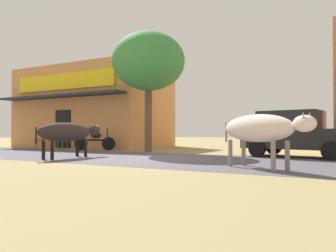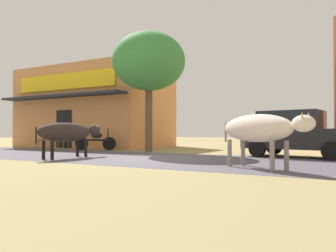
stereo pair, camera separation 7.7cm
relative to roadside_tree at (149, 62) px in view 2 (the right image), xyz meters
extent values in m
plane|color=#938454|center=(1.79, -3.01, -4.04)|extent=(80.00, 80.00, 0.00)
cube|color=#504C57|center=(1.79, -3.01, -4.04)|extent=(72.00, 5.32, 0.00)
cube|color=tan|center=(-5.95, 3.26, -1.68)|extent=(8.84, 5.01, 4.73)
cube|color=yellow|center=(-5.95, 0.69, -0.35)|extent=(7.08, 0.10, 0.90)
cube|color=#262D38|center=(-5.95, 0.30, -1.20)|extent=(8.49, 0.90, 0.12)
cube|color=black|center=(-5.98, 0.72, -2.99)|extent=(1.10, 0.06, 2.10)
cylinder|color=brown|center=(0.00, 0.00, -2.54)|extent=(0.33, 0.33, 3.01)
ellipsoid|color=#3C8941|center=(0.00, 0.00, 0.03)|extent=(3.29, 3.29, 2.63)
cube|color=black|center=(6.32, -0.13, -3.39)|extent=(3.94, 2.26, 0.70)
cube|color=#1E2328|center=(6.04, -0.08, -2.72)|extent=(2.27, 1.85, 0.64)
cylinder|color=black|center=(7.37, -1.15, -3.74)|extent=(0.62, 0.28, 0.60)
cylinder|color=black|center=(5.27, 0.89, -3.74)|extent=(0.62, 0.28, 0.60)
cylinder|color=black|center=(4.99, -0.74, -3.74)|extent=(0.62, 0.28, 0.60)
cylinder|color=black|center=(-2.30, 0.09, -3.72)|extent=(0.62, 0.34, 0.64)
cylinder|color=black|center=(-3.54, -0.47, -3.72)|extent=(0.62, 0.34, 0.64)
cylinder|color=black|center=(-2.92, -0.19, -3.54)|extent=(1.28, 0.65, 0.10)
ellipsoid|color=black|center=(-2.88, -0.17, -3.32)|extent=(0.61, 0.45, 0.28)
cylinder|color=black|center=(-2.36, 0.06, -3.27)|extent=(0.06, 0.06, 0.60)
ellipsoid|color=#2B221F|center=(-0.68, -4.30, -3.16)|extent=(0.73, 2.27, 0.65)
ellipsoid|color=#2B221F|center=(-0.61, -2.93, -3.08)|extent=(0.31, 0.57, 0.36)
cone|color=beige|center=(-0.70, -2.88, -2.90)|extent=(0.06, 0.06, 0.12)
cone|color=beige|center=(-0.51, -2.89, -2.90)|extent=(0.06, 0.06, 0.12)
cylinder|color=black|center=(-0.86, -3.56, -3.74)|extent=(0.11, 0.11, 0.61)
cylinder|color=black|center=(-0.43, -3.59, -3.74)|extent=(0.11, 0.11, 0.61)
cylinder|color=black|center=(-0.94, -5.02, -3.74)|extent=(0.11, 0.11, 0.61)
cylinder|color=black|center=(-0.51, -5.04, -3.74)|extent=(0.11, 0.11, 0.61)
cylinder|color=black|center=(-0.75, -5.47, -3.26)|extent=(0.05, 0.05, 0.52)
ellipsoid|color=beige|center=(5.81, -4.42, -3.06)|extent=(2.22, 1.73, 0.68)
ellipsoid|color=beige|center=(6.95, -5.14, -2.97)|extent=(0.62, 0.53, 0.36)
cone|color=beige|center=(7.05, -5.08, -2.79)|extent=(0.06, 0.06, 0.12)
cone|color=beige|center=(6.94, -5.25, -2.79)|extent=(0.06, 0.06, 0.12)
cylinder|color=gray|center=(6.54, -4.61, -3.70)|extent=(0.11, 0.11, 0.70)
cylinder|color=gray|center=(6.29, -5.00, -3.70)|extent=(0.11, 0.11, 0.70)
cylinder|color=gray|center=(5.32, -3.85, -3.70)|extent=(0.11, 0.11, 0.70)
cylinder|color=gray|center=(5.08, -4.24, -3.70)|extent=(0.11, 0.11, 0.70)
cylinder|color=gray|center=(4.83, -3.81, -3.16)|extent=(0.05, 0.05, 0.55)
cube|color=brown|center=(-7.03, 0.04, -3.59)|extent=(0.57, 0.57, 0.05)
cube|color=brown|center=(-6.95, 0.22, -3.34)|extent=(0.42, 0.20, 0.44)
cylinder|color=brown|center=(-6.93, -0.19, -3.83)|extent=(0.04, 0.04, 0.43)
cylinder|color=brown|center=(-7.26, -0.06, -3.83)|extent=(0.04, 0.04, 0.43)
cylinder|color=brown|center=(-6.80, 0.13, -3.83)|extent=(0.04, 0.04, 0.43)
cylinder|color=brown|center=(-7.13, 0.27, -3.83)|extent=(0.04, 0.04, 0.43)
cube|color=brown|center=(-5.38, 0.11, -3.59)|extent=(0.45, 0.45, 0.05)
cube|color=brown|center=(-5.18, 0.12, -3.34)|extent=(0.05, 0.44, 0.44)
cylinder|color=brown|center=(-5.55, -0.07, -3.83)|extent=(0.04, 0.04, 0.43)
cylinder|color=brown|center=(-5.56, 0.28, -3.83)|extent=(0.04, 0.04, 0.43)
cylinder|color=brown|center=(-5.20, -0.06, -3.83)|extent=(0.04, 0.04, 0.43)
cylinder|color=brown|center=(-5.21, 0.29, -3.83)|extent=(0.04, 0.04, 0.43)
camera|label=1|loc=(7.61, -12.50, -3.14)|focal=34.85mm
camera|label=2|loc=(7.68, -12.46, -3.14)|focal=34.85mm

